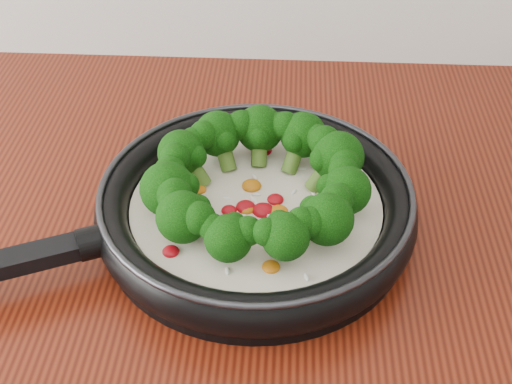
{
  "coord_description": "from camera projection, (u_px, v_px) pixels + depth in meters",
  "views": [
    {
      "loc": [
        -0.06,
        0.55,
        1.4
      ],
      "look_at": [
        -0.09,
        1.11,
        0.95
      ],
      "focal_mm": 48.48,
      "sensor_mm": 36.0,
      "label": 1
    }
  ],
  "objects": [
    {
      "name": "skillet",
      "position": [
        254.0,
        201.0,
        0.72
      ],
      "size": [
        0.55,
        0.45,
        0.1
      ],
      "color": "black",
      "rests_on": "counter"
    }
  ]
}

